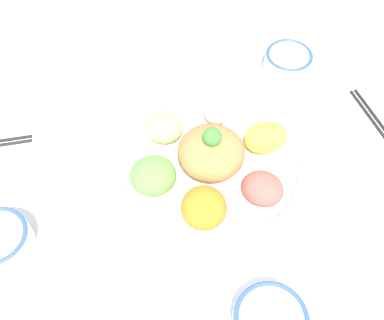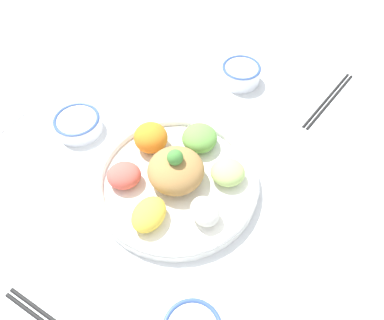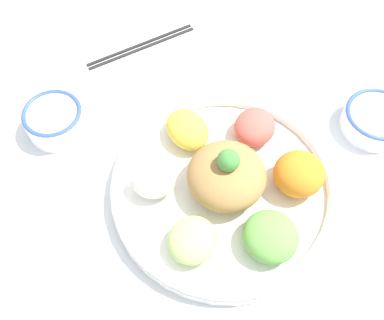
{
  "view_description": "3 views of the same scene",
  "coord_description": "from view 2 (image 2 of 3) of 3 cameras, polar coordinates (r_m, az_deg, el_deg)",
  "views": [
    {
      "loc": [
        0.28,
        -0.27,
        0.66
      ],
      "look_at": [
        -0.06,
        -0.0,
        0.03
      ],
      "focal_mm": 42.0,
      "sensor_mm": 36.0,
      "label": 1
    },
    {
      "loc": [
        -0.15,
        0.43,
        0.65
      ],
      "look_at": [
        -0.07,
        0.02,
        0.09
      ],
      "focal_mm": 35.0,
      "sensor_mm": 36.0,
      "label": 2
    },
    {
      "loc": [
        -0.3,
        -0.14,
        0.6
      ],
      "look_at": [
        -0.06,
        0.06,
        0.09
      ],
      "focal_mm": 42.0,
      "sensor_mm": 36.0,
      "label": 3
    }
  ],
  "objects": [
    {
      "name": "rice_bowl_blue",
      "position": [
        0.89,
        -16.99,
        5.34
      ],
      "size": [
        0.1,
        0.1,
        0.04
      ],
      "color": "white",
      "rests_on": "ground_plane"
    },
    {
      "name": "serving_spoon_extra",
      "position": [
        1.03,
        -15.05,
        12.42
      ],
      "size": [
        0.13,
        0.05,
        0.01
      ],
      "rotation": [
        0.0,
        0.0,
        6.14
      ],
      "color": "white",
      "rests_on": "ground_plane"
    },
    {
      "name": "ground_plane",
      "position": [
        0.79,
        -4.55,
        -2.01
      ],
      "size": [
        2.4,
        2.4,
        0.0
      ],
      "primitive_type": "plane",
      "color": "white"
    },
    {
      "name": "serving_spoon_main",
      "position": [
        0.99,
        -24.29,
        6.72
      ],
      "size": [
        0.07,
        0.13,
        0.01
      ],
      "rotation": [
        0.0,
        0.0,
        1.22
      ],
      "color": "white",
      "rests_on": "ground_plane"
    },
    {
      "name": "chopsticks_pair_far",
      "position": [
        0.99,
        20.13,
        8.64
      ],
      "size": [
        0.13,
        0.22,
        0.01
      ],
      "rotation": [
        0.0,
        0.0,
        1.08
      ],
      "color": "black",
      "rests_on": "ground_plane"
    },
    {
      "name": "salad_platter",
      "position": [
        0.75,
        -2.46,
        -2.52
      ],
      "size": [
        0.33,
        0.33,
        0.11
      ],
      "color": "white",
      "rests_on": "ground_plane"
    },
    {
      "name": "sauce_bowl_red",
      "position": [
        0.98,
        7.46,
        12.97
      ],
      "size": [
        0.1,
        0.1,
        0.05
      ],
      "color": "white",
      "rests_on": "ground_plane"
    }
  ]
}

